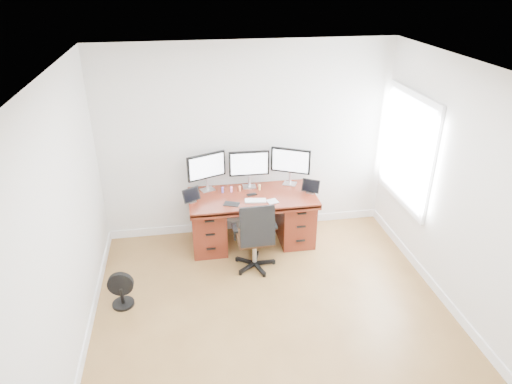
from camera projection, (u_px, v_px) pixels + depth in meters
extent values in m
plane|color=olive|center=(279.00, 333.00, 4.86)|extent=(4.50, 4.50, 0.00)
cube|color=silver|center=(247.00, 142.00, 6.24)|extent=(4.00, 0.10, 2.70)
cube|color=silver|center=(478.00, 208.00, 4.55)|extent=(0.10, 4.50, 2.70)
cube|color=white|center=(407.00, 149.00, 5.85)|extent=(0.04, 1.30, 1.50)
cube|color=white|center=(406.00, 149.00, 5.85)|extent=(0.01, 1.15, 1.35)
cube|color=#5E2012|center=(252.00, 197.00, 6.12)|extent=(1.70, 0.80, 0.05)
cube|color=#5E2012|center=(208.00, 224.00, 6.23)|extent=(0.45, 0.70, 0.70)
cube|color=#5E2012|center=(295.00, 217.00, 6.41)|extent=(0.45, 0.70, 0.70)
cube|color=#4A180D|center=(249.00, 202.00, 6.49)|extent=(0.74, 0.03, 0.40)
cylinder|color=black|center=(254.00, 264.00, 5.93)|extent=(0.53, 0.53, 0.07)
cylinder|color=silver|center=(254.00, 249.00, 5.83)|extent=(0.06, 0.06, 0.37)
cube|color=#3A2211|center=(254.00, 237.00, 5.75)|extent=(0.45, 0.43, 0.06)
cube|color=black|center=(257.00, 226.00, 5.45)|extent=(0.42, 0.05, 0.51)
cube|color=black|center=(235.00, 228.00, 5.64)|extent=(0.06, 0.22, 0.03)
cube|color=black|center=(274.00, 224.00, 5.72)|extent=(0.06, 0.22, 0.03)
cylinder|color=black|center=(123.00, 304.00, 5.26)|extent=(0.25, 0.25, 0.03)
cylinder|color=black|center=(122.00, 295.00, 5.21)|extent=(0.04, 0.04, 0.21)
cylinder|color=black|center=(120.00, 285.00, 5.14)|extent=(0.30, 0.08, 0.29)
cube|color=silver|center=(208.00, 190.00, 6.26)|extent=(0.22, 0.20, 0.01)
cylinder|color=silver|center=(207.00, 184.00, 6.23)|extent=(0.04, 0.04, 0.18)
cube|color=black|center=(206.00, 166.00, 6.11)|extent=(0.52, 0.24, 0.35)
cube|color=white|center=(207.00, 167.00, 6.09)|extent=(0.47, 0.19, 0.30)
cube|color=silver|center=(249.00, 186.00, 6.35)|extent=(0.18, 0.14, 0.01)
cylinder|color=silver|center=(249.00, 181.00, 6.31)|extent=(0.04, 0.04, 0.18)
cube|color=black|center=(249.00, 163.00, 6.19)|extent=(0.55, 0.05, 0.35)
cube|color=white|center=(249.00, 164.00, 6.18)|extent=(0.50, 0.02, 0.30)
cube|color=silver|center=(290.00, 184.00, 6.44)|extent=(0.22, 0.21, 0.01)
cylinder|color=silver|center=(290.00, 178.00, 6.40)|extent=(0.04, 0.04, 0.18)
cube|color=black|center=(291.00, 161.00, 6.28)|extent=(0.51, 0.28, 0.35)
cube|color=white|center=(290.00, 161.00, 6.26)|extent=(0.45, 0.23, 0.30)
cube|color=silver|center=(192.00, 201.00, 5.95)|extent=(0.13, 0.12, 0.01)
cube|color=black|center=(191.00, 195.00, 5.91)|extent=(0.24, 0.18, 0.17)
cube|color=silver|center=(311.00, 192.00, 6.18)|extent=(0.13, 0.12, 0.01)
cube|color=black|center=(311.00, 186.00, 6.14)|extent=(0.24, 0.18, 0.17)
cube|color=white|center=(255.00, 201.00, 5.96)|extent=(0.29, 0.15, 0.01)
cube|color=silver|center=(272.00, 201.00, 5.95)|extent=(0.16, 0.16, 0.01)
cube|color=black|center=(232.00, 204.00, 5.88)|extent=(0.23, 0.19, 0.01)
cube|color=black|center=(252.00, 194.00, 6.13)|extent=(0.15, 0.10, 0.01)
cylinder|color=#785AD2|center=(223.00, 191.00, 6.18)|extent=(0.03, 0.03, 0.06)
sphere|color=#785AD2|center=(222.00, 188.00, 6.16)|extent=(0.03, 0.03, 0.03)
cylinder|color=pink|center=(231.00, 190.00, 6.19)|extent=(0.03, 0.03, 0.06)
sphere|color=pink|center=(231.00, 187.00, 6.18)|extent=(0.03, 0.03, 0.03)
cylinder|color=#FC915D|center=(240.00, 190.00, 6.21)|extent=(0.03, 0.03, 0.06)
sphere|color=#FC915D|center=(240.00, 187.00, 6.19)|extent=(0.03, 0.03, 0.03)
cylinder|color=#DDC06E|center=(259.00, 188.00, 6.25)|extent=(0.03, 0.03, 0.06)
sphere|color=#DDC06E|center=(260.00, 185.00, 6.23)|extent=(0.03, 0.03, 0.03)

